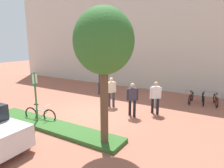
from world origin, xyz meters
name	(u,v)px	position (x,y,z in m)	size (l,w,h in m)	color
ground_plane	(92,114)	(0.00, 0.00, 0.00)	(60.00, 60.00, 0.00)	#9E5B47
building_facade	(148,25)	(0.00, 7.50, 5.00)	(28.00, 1.20, 10.00)	beige
planter_strip	(52,126)	(-0.45, -2.33, 0.08)	(7.00, 1.10, 0.16)	#336028
tree_sidewalk	(104,43)	(2.43, -2.46, 3.68)	(2.02, 2.02, 4.85)	brown
parking_sign_post	(35,91)	(-1.36, -2.33, 1.57)	(0.08, 0.36, 2.39)	#2D7238
bike_at_sign	(40,115)	(-1.42, -2.12, 0.35)	(1.64, 0.54, 0.86)	black
bike_rack_cluster	(203,98)	(4.77, 4.88, 0.35)	(2.09, 1.72, 0.83)	#99999E
bollard_steel	(154,99)	(2.37, 2.90, 0.45)	(0.16, 0.16, 0.90)	#ADADB2
person_suited_navy	(132,98)	(1.98, 0.77, 0.98)	(0.51, 0.43, 1.72)	black
person_shirt_white	(155,96)	(2.85, 1.71, 0.98)	(0.51, 0.43, 1.72)	black
person_casual_tan	(111,90)	(0.26, 1.58, 0.98)	(0.42, 0.52, 1.72)	#2D2D38
person_suited_dark	(101,81)	(-1.87, 3.72, 0.98)	(0.41, 0.60, 1.72)	#383342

